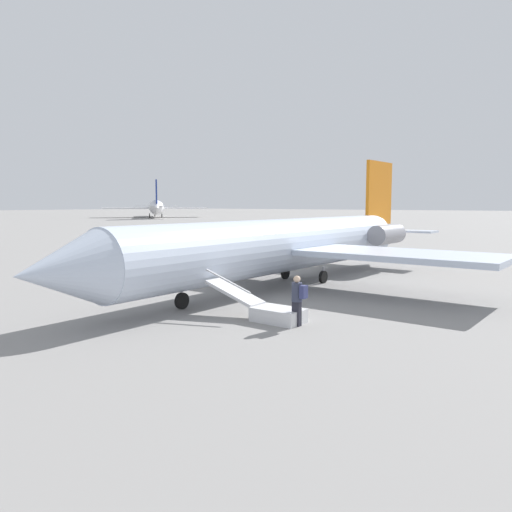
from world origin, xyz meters
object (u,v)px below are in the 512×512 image
(boarding_stairs, at_px, (269,310))
(passenger, at_px, (298,297))
(airplane_main, at_px, (292,244))
(airplane_far_left, at_px, (155,207))

(boarding_stairs, height_order, passenger, passenger)
(airplane_main, bearing_deg, airplane_far_left, -128.11)
(airplane_main, xyz_separation_m, airplane_far_left, (-83.74, -100.82, 1.06))
(airplane_main, distance_m, passenger, 9.07)
(airplane_main, xyz_separation_m, boarding_stairs, (7.42, 3.66, -1.72))
(boarding_stairs, bearing_deg, airplane_main, -62.13)
(airplane_main, height_order, passenger, airplane_main)
(boarding_stairs, distance_m, passenger, 1.42)
(airplane_far_left, relative_size, boarding_stairs, 8.65)
(airplane_main, distance_m, airplane_far_left, 131.06)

